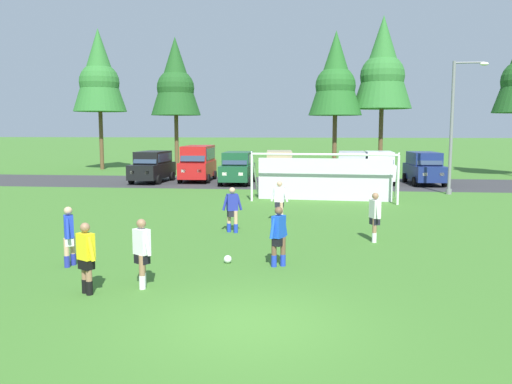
% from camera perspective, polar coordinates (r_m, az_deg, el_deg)
% --- Properties ---
extents(ground_plane, '(400.00, 400.00, 0.00)m').
position_cam_1_polar(ground_plane, '(25.02, 3.58, -1.74)').
color(ground_plane, '#3D7028').
extents(parking_lot_strip, '(52.00, 8.40, 0.01)m').
position_cam_1_polar(parking_lot_strip, '(36.53, 4.52, 0.97)').
color(parking_lot_strip, '#333335').
rests_on(parking_lot_strip, ground).
extents(soccer_ball, '(0.22, 0.22, 0.22)m').
position_cam_1_polar(soccer_ball, '(14.86, -3.07, -7.25)').
color(soccer_ball, white).
rests_on(soccer_ball, ground).
extents(soccer_goal, '(7.53, 2.45, 2.57)m').
position_cam_1_polar(soccer_goal, '(27.55, 7.34, 1.71)').
color(soccer_goal, white).
rests_on(soccer_goal, ground).
extents(referee, '(0.64, 0.51, 1.64)m').
position_cam_1_polar(referee, '(12.58, -17.84, -6.83)').
color(referee, '#936B4C').
rests_on(referee, ground).
extents(player_striker_near, '(0.73, 0.37, 1.64)m').
position_cam_1_polar(player_striker_near, '(19.04, -2.57, -1.94)').
color(player_striker_near, tan).
rests_on(player_striker_near, ground).
extents(player_midfield_center, '(0.62, 0.54, 1.64)m').
position_cam_1_polar(player_midfield_center, '(12.76, -12.19, -6.47)').
color(player_midfield_center, '#936B4C').
rests_on(player_midfield_center, ground).
extents(player_defender_far, '(0.48, 0.66, 1.64)m').
position_cam_1_polar(player_defender_far, '(14.36, 2.45, -4.83)').
color(player_defender_far, brown).
rests_on(player_defender_far, ground).
extents(player_winger_left, '(0.39, 0.72, 1.64)m').
position_cam_1_polar(player_winger_left, '(15.23, -19.50, -4.54)').
color(player_winger_left, tan).
rests_on(player_winger_left, ground).
extents(player_winger_right, '(0.37, 0.74, 1.64)m').
position_cam_1_polar(player_winger_right, '(17.88, 12.69, -2.67)').
color(player_winger_right, '#936B4C').
rests_on(player_winger_right, ground).
extents(player_trailing_back, '(0.73, 0.34, 1.64)m').
position_cam_1_polar(player_trailing_back, '(21.28, 2.54, -1.01)').
color(player_trailing_back, tan).
rests_on(player_trailing_back, ground).
extents(parked_car_slot_far_left, '(2.34, 4.70, 2.16)m').
position_cam_1_polar(parked_car_slot_far_left, '(37.63, -11.10, 2.73)').
color(parked_car_slot_far_left, black).
rests_on(parked_car_slot_far_left, ground).
extents(parked_car_slot_left, '(2.34, 4.87, 2.52)m').
position_cam_1_polar(parked_car_slot_left, '(37.97, -6.27, 3.20)').
color(parked_car_slot_left, red).
rests_on(parked_car_slot_left, ground).
extents(parked_car_slot_center_left, '(2.17, 4.61, 2.16)m').
position_cam_1_polar(parked_car_slot_center_left, '(35.84, -1.99, 2.66)').
color(parked_car_slot_center_left, '#194C2D').
rests_on(parked_car_slot_center_left, ground).
extents(parked_car_slot_center, '(2.41, 4.74, 2.16)m').
position_cam_1_polar(parked_car_slot_center, '(37.63, 2.53, 2.85)').
color(parked_car_slot_center, tan).
rests_on(parked_car_slot_center, ground).
extents(parked_car_slot_center_right, '(2.32, 4.70, 2.16)m').
position_cam_1_polar(parked_car_slot_center_right, '(36.92, 10.27, 2.67)').
color(parked_car_slot_center_right, '#B2B2BC').
rests_on(parked_car_slot_center_right, ground).
extents(parked_car_slot_right, '(2.20, 4.63, 2.16)m').
position_cam_1_polar(parked_car_slot_right, '(37.46, 13.14, 2.66)').
color(parked_car_slot_right, silver).
rests_on(parked_car_slot_right, ground).
extents(parked_car_slot_far_right, '(2.33, 4.70, 2.16)m').
position_cam_1_polar(parked_car_slot_far_right, '(37.31, 17.68, 2.50)').
color(parked_car_slot_far_right, navy).
rests_on(parked_car_slot_far_right, ground).
extents(tree_left_edge, '(4.75, 4.75, 12.67)m').
position_cam_1_polar(tree_left_edge, '(50.85, -16.57, 12.20)').
color(tree_left_edge, brown).
rests_on(tree_left_edge, ground).
extents(tree_mid_left, '(4.45, 4.45, 11.87)m').
position_cam_1_polar(tree_mid_left, '(48.94, -8.68, 11.97)').
color(tree_mid_left, brown).
rests_on(tree_mid_left, ground).
extents(tree_center_back, '(4.33, 4.33, 11.56)m').
position_cam_1_polar(tree_center_back, '(44.19, 8.59, 12.25)').
color(tree_center_back, brown).
rests_on(tree_center_back, ground).
extents(tree_mid_right, '(4.84, 4.84, 12.90)m').
position_cam_1_polar(tree_mid_right, '(45.74, 13.50, 13.12)').
color(tree_mid_right, brown).
rests_on(tree_mid_right, ground).
extents(street_lamp, '(2.00, 0.32, 7.47)m').
position_cam_1_polar(street_lamp, '(32.04, 20.65, 6.67)').
color(street_lamp, slate).
rests_on(street_lamp, ground).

